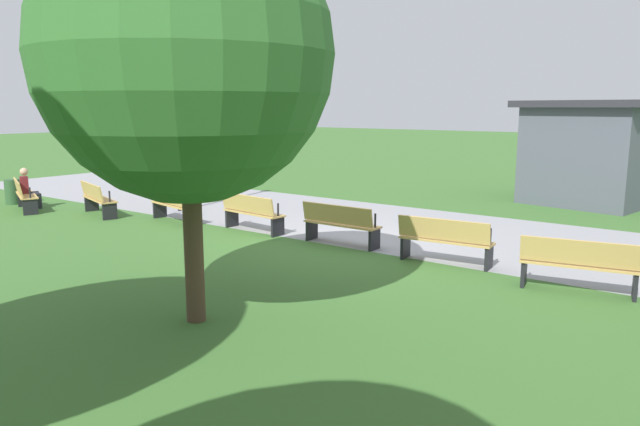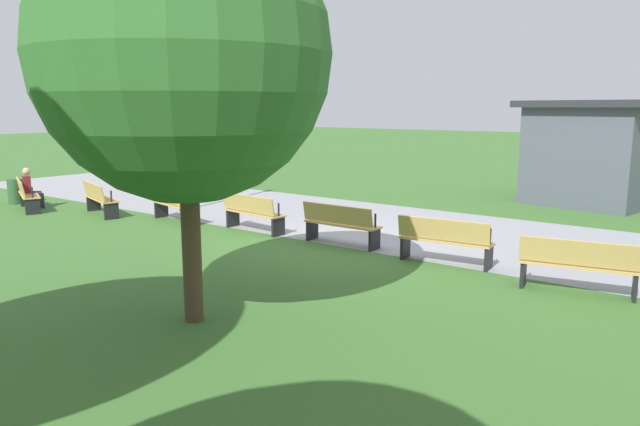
{
  "view_description": "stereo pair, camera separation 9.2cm",
  "coord_description": "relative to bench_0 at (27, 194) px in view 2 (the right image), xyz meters",
  "views": [
    {
      "loc": [
        6.99,
        -10.16,
        2.9
      ],
      "look_at": [
        -0.0,
        -0.78,
        0.8
      ],
      "focal_mm": 33.1,
      "sensor_mm": 36.0,
      "label": 1
    },
    {
      "loc": [
        7.06,
        -10.11,
        2.9
      ],
      "look_at": [
        -0.0,
        -0.78,
        0.8
      ],
      "focal_mm": 33.1,
      "sensor_mm": 36.0,
      "label": 2
    }
  ],
  "objects": [
    {
      "name": "ground_plane",
      "position": [
        9.6,
        1.94,
        -0.47
      ],
      "size": [
        120.0,
        120.0,
        0.0
      ],
      "primitive_type": "plane",
      "color": "#3D6B2D"
    },
    {
      "name": "path_paving",
      "position": [
        9.6,
        4.41,
        -0.47
      ],
      "size": [
        34.08,
        5.3,
        0.01
      ],
      "primitive_type": "cube",
      "color": "#939399",
      "rests_on": "ground"
    },
    {
      "name": "bench_0",
      "position": [
        0.0,
        0.0,
        0.0
      ],
      "size": [
        1.79,
        1.1,
        0.89
      ],
      "rotation": [
        0.0,
        0.0,
        -0.39
      ],
      "color": "tan",
      "rests_on": "ground"
    },
    {
      "name": "bench_1",
      "position": [
        2.32,
        0.81,
        0.0
      ],
      "size": [
        1.81,
        0.95,
        0.89
      ],
      "rotation": [
        0.0,
        0.0,
        -0.29
      ],
      "color": "tan",
      "rests_on": "ground"
    },
    {
      "name": "bench_2",
      "position": [
        4.71,
        1.4,
        0.0
      ],
      "size": [
        1.8,
        0.8,
        0.89
      ],
      "rotation": [
        0.0,
        0.0,
        -0.19
      ],
      "color": "tan",
      "rests_on": "ground"
    },
    {
      "name": "bench_3",
      "position": [
        7.14,
        1.75,
        0.0
      ],
      "size": [
        1.78,
        0.64,
        0.89
      ],
      "rotation": [
        0.0,
        0.0,
        -0.1
      ],
      "color": "tan",
      "rests_on": "ground"
    },
    {
      "name": "bench_4",
      "position": [
        9.6,
        1.87,
        0.0
      ],
      "size": [
        1.75,
        0.47,
        0.89
      ],
      "color": "tan",
      "rests_on": "ground"
    },
    {
      "name": "bench_5",
      "position": [
        12.05,
        1.75,
        0.0
      ],
      "size": [
        1.78,
        0.64,
        0.89
      ],
      "rotation": [
        0.0,
        0.0,
        0.1
      ],
      "color": "tan",
      "rests_on": "ground"
    },
    {
      "name": "bench_6",
      "position": [
        14.49,
        1.4,
        0.0
      ],
      "size": [
        1.8,
        0.8,
        0.89
      ],
      "rotation": [
        0.0,
        0.0,
        0.19
      ],
      "color": "tan",
      "rests_on": "ground"
    },
    {
      "name": "person_seated",
      "position": [
        -0.19,
        0.23,
        0.16
      ],
      "size": [
        0.48,
        0.59,
        1.2
      ],
      "rotation": [
        0.0,
        0.0,
        -0.39
      ],
      "color": "maroon",
      "rests_on": "ground"
    },
    {
      "name": "tree_3",
      "position": [
        10.58,
        -3.02,
        3.08
      ],
      "size": [
        3.82,
        3.82,
        5.47
      ],
      "color": "#4C3828",
      "rests_on": "ground"
    },
    {
      "name": "lamp_post",
      "position": [
        3.53,
        2.62,
        2.58
      ],
      "size": [
        0.32,
        0.32,
        4.45
      ],
      "color": "black",
      "rests_on": "ground"
    },
    {
      "name": "trash_bin",
      "position": [
        -1.47,
        0.39,
        -0.1
      ],
      "size": [
        0.44,
        0.44,
        0.75
      ],
      "primitive_type": "cylinder",
      "color": "#2D512D",
      "rests_on": "ground"
    },
    {
      "name": "kiosk",
      "position": [
        12.48,
        10.77,
        1.11
      ],
      "size": [
        4.23,
        3.76,
        3.1
      ],
      "rotation": [
        0.0,
        0.0,
        -0.19
      ],
      "color": "#4C515B",
      "rests_on": "ground"
    }
  ]
}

